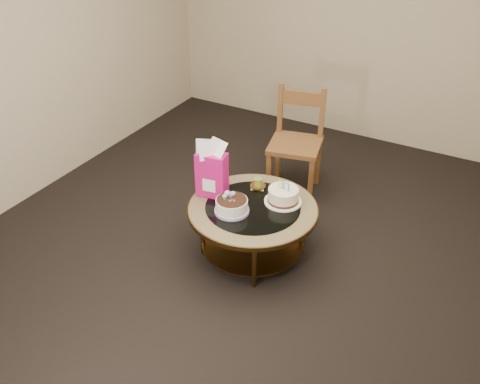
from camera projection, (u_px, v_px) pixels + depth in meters
The scene contains 8 objects.
ground at pixel (252, 252), 4.38m from camera, with size 5.00×5.00×0.00m, color black.
room_walls at pixel (255, 71), 3.55m from camera, with size 4.52×5.02×2.61m.
coffee_table at pixel (253, 215), 4.17m from camera, with size 1.02×1.02×0.46m.
decorated_cake at pixel (232, 206), 4.04m from camera, with size 0.27×0.27×0.16m.
cream_cake at pixel (283, 196), 4.15m from camera, with size 0.30×0.30×0.19m.
gift_bag at pixel (212, 169), 4.15m from camera, with size 0.25×0.20×0.47m.
pillar_candle at pixel (258, 184), 4.35m from camera, with size 0.14×0.14×0.10m.
dining_chair at pixel (296, 142), 4.94m from camera, with size 0.55×0.55×0.99m.
Camera 1 is at (1.58, -3.03, 2.78)m, focal length 40.00 mm.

